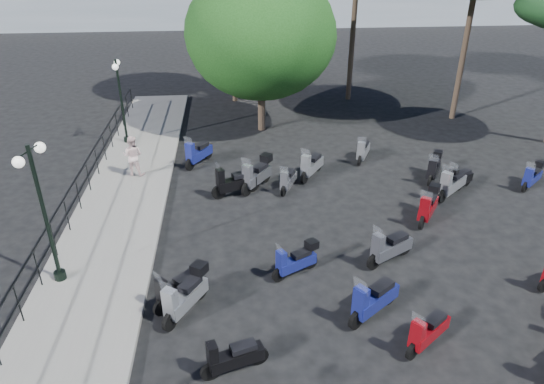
{
  "coord_description": "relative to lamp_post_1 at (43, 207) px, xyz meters",
  "views": [
    {
      "loc": [
        -2.65,
        -10.03,
        8.38
      ],
      "look_at": [
        -1.39,
        3.48,
        1.2
      ],
      "focal_mm": 32.0,
      "sensor_mm": 36.0,
      "label": 1
    }
  ],
  "objects": [
    {
      "name": "ground",
      "position": [
        7.38,
        -0.98,
        -2.38
      ],
      "size": [
        120.0,
        120.0,
        0.0
      ],
      "primitive_type": "plane",
      "color": "black",
      "rests_on": "ground"
    },
    {
      "name": "sidewalk",
      "position": [
        0.88,
        2.02,
        -2.3
      ],
      "size": [
        3.0,
        30.0,
        0.15
      ],
      "primitive_type": "cube",
      "color": "slate",
      "rests_on": "ground"
    },
    {
      "name": "railing",
      "position": [
        -0.42,
        1.82,
        -1.48
      ],
      "size": [
        0.04,
        26.04,
        1.1
      ],
      "color": "black",
      "rests_on": "sidewalk"
    },
    {
      "name": "lamp_post_1",
      "position": [
        0.0,
        0.0,
        0.0
      ],
      "size": [
        0.47,
        1.13,
        3.91
      ],
      "rotation": [
        0.0,
        0.0,
        -0.23
      ],
      "color": "black",
      "rests_on": "sidewalk"
    },
    {
      "name": "lamp_post_2",
      "position": [
        0.12,
        9.94,
        -0.12
      ],
      "size": [
        0.34,
        1.08,
        3.69
      ],
      "rotation": [
        0.0,
        0.0,
        0.1
      ],
      "color": "black",
      "rests_on": "sidewalk"
    },
    {
      "name": "pedestrian_far",
      "position": [
        1.01,
        6.43,
        -1.44
      ],
      "size": [
        0.88,
        0.74,
        1.59
      ],
      "primitive_type": "imported",
      "rotation": [
        0.0,
        0.0,
        2.94
      ],
      "color": "beige",
      "rests_on": "sidewalk"
    },
    {
      "name": "scooter_2",
      "position": [
        3.48,
        -1.49,
        -1.84
      ],
      "size": [
        1.12,
        1.59,
        1.43
      ],
      "rotation": [
        0.0,
        0.0,
        2.58
      ],
      "color": "black",
      "rests_on": "ground"
    },
    {
      "name": "scooter_3",
      "position": [
        3.25,
        -1.14,
        -1.93
      ],
      "size": [
        1.25,
        1.19,
        1.3
      ],
      "rotation": [
        0.0,
        0.0,
        2.33
      ],
      "color": "black",
      "rests_on": "ground"
    },
    {
      "name": "scooter_4",
      "position": [
        4.83,
        4.63,
        -1.87
      ],
      "size": [
        1.76,
        0.87,
        1.46
      ],
      "rotation": [
        0.0,
        0.0,
        1.93
      ],
      "color": "black",
      "rests_on": "ground"
    },
    {
      "name": "scooter_5",
      "position": [
        3.41,
        7.46,
        -1.88
      ],
      "size": [
        1.09,
        1.58,
        1.44
      ],
      "rotation": [
        0.0,
        0.0,
        2.57
      ],
      "color": "black",
      "rests_on": "ground"
    },
    {
      "name": "scooter_7",
      "position": [
        4.6,
        -3.49,
        -1.95
      ],
      "size": [
        1.5,
        0.68,
        1.23
      ],
      "rotation": [
        0.0,
        0.0,
        1.88
      ],
      "color": "black",
      "rests_on": "ground"
    },
    {
      "name": "scooter_8",
      "position": [
        8.06,
        -2.06,
        -1.87
      ],
      "size": [
        1.54,
        1.2,
        1.46
      ],
      "rotation": [
        0.0,
        0.0,
        2.21
      ],
      "color": "black",
      "rests_on": "ground"
    },
    {
      "name": "scooter_9",
      "position": [
        6.4,
        -0.2,
        -1.92
      ],
      "size": [
        1.39,
        0.89,
        1.21
      ],
      "rotation": [
        0.0,
        0.0,
        2.07
      ],
      "color": "black",
      "rests_on": "ground"
    },
    {
      "name": "scooter_10",
      "position": [
        5.67,
        5.12,
        -1.81
      ],
      "size": [
        1.27,
        1.61,
        1.5
      ],
      "rotation": [
        0.0,
        0.0,
        2.5
      ],
      "color": "black",
      "rests_on": "ground"
    },
    {
      "name": "scooter_11",
      "position": [
        7.84,
        5.85,
        -1.89
      ],
      "size": [
        1.12,
        1.53,
        1.42
      ],
      "rotation": [
        0.0,
        0.0,
        2.54
      ],
      "color": "black",
      "rests_on": "ground"
    },
    {
      "name": "scooter_14",
      "position": [
        9.01,
        -3.15,
        -1.94
      ],
      "size": [
        1.34,
        1.05,
        1.27
      ],
      "rotation": [
        0.0,
        0.0,
        2.21
      ],
      "color": "black",
      "rests_on": "ground"
    },
    {
      "name": "scooter_15",
      "position": [
        9.15,
        0.12,
        -1.89
      ],
      "size": [
        1.59,
        1.01,
        1.41
      ],
      "rotation": [
        0.0,
        0.0,
        2.08
      ],
      "color": "black",
      "rests_on": "ground"
    },
    {
      "name": "scooter_16",
      "position": [
        6.81,
        4.86,
        -1.97
      ],
      "size": [
        0.79,
        1.38,
        1.19
      ],
      "rotation": [
        0.0,
        0.0,
        2.7
      ],
      "color": "black",
      "rests_on": "ground"
    },
    {
      "name": "scooter_17",
      "position": [
        10.25,
        7.25,
        -1.94
      ],
      "size": [
        0.86,
        1.47,
        1.26
      ],
      "rotation": [
        0.0,
        0.0,
        2.68
      ],
      "color": "black",
      "rests_on": "ground"
    },
    {
      "name": "scooter_21",
      "position": [
        11.14,
        2.31,
        -1.86
      ],
      "size": [
        1.14,
        1.5,
        1.38
      ],
      "rotation": [
        0.0,
        0.0,
        2.53
      ],
      "color": "black",
      "rests_on": "ground"
    },
    {
      "name": "scooter_22",
      "position": [
        12.59,
        3.81,
        -1.87
      ],
      "size": [
        1.47,
        1.26,
        1.45
      ],
      "rotation": [
        0.0,
        0.0,
        2.27
      ],
      "color": "black",
      "rests_on": "ground"
    },
    {
      "name": "scooter_23",
      "position": [
        12.5,
        5.23,
        -1.89
      ],
      "size": [
        1.0,
        1.44,
        1.29
      ],
      "rotation": [
        0.0,
        0.0,
        2.59
      ],
      "color": "black",
      "rests_on": "ground"
    },
    {
      "name": "scooter_28",
      "position": [
        15.92,
        4.24,
        -1.93
      ],
      "size": [
        1.25,
        1.06,
        1.19
      ],
      "rotation": [
        0.0,
        0.0,
        2.25
      ],
      "color": "black",
      "rests_on": "ground"
    },
    {
      "name": "scooter_29",
      "position": [
        13.06,
        4.25,
        -1.93
      ],
      "size": [
        1.39,
        0.99,
        1.28
      ],
      "rotation": [
        0.0,
        0.0,
        2.16
      ],
      "color": "black",
      "rests_on": "ground"
    },
    {
      "name": "broadleaf_tree",
      "position": [
        6.31,
        11.34,
        2.12
      ],
      "size": [
        6.8,
        6.8,
        7.4
      ],
      "color": "#38281E",
      "rests_on": "ground"
    },
    {
      "name": "distant_hills",
      "position": [
        7.38,
        44.02,
        -0.88
      ],
      "size": [
        70.0,
        8.0,
        3.0
      ],
      "primitive_type": "cube",
      "color": "gray",
      "rests_on": "ground"
    }
  ]
}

